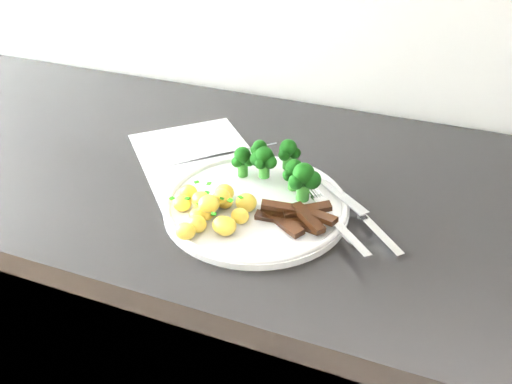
{
  "coord_description": "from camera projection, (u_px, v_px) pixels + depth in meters",
  "views": [
    {
      "loc": [
        0.25,
        0.98,
        1.39
      ],
      "look_at": [
        0.01,
        1.59,
        0.95
      ],
      "focal_mm": 37.57,
      "sensor_mm": 36.0,
      "label": 1
    }
  ],
  "objects": [
    {
      "name": "plate",
      "position": [
        256.0,
        204.0,
        0.8
      ],
      "size": [
        0.28,
        0.28,
        0.02
      ],
      "color": "white",
      "rests_on": "counter"
    },
    {
      "name": "broccoli",
      "position": [
        279.0,
        164.0,
        0.82
      ],
      "size": [
        0.15,
        0.1,
        0.06
      ],
      "color": "#286E1F",
      "rests_on": "plate"
    },
    {
      "name": "beef_strips",
      "position": [
        295.0,
        217.0,
        0.75
      ],
      "size": [
        0.12,
        0.08,
        0.03
      ],
      "color": "black",
      "rests_on": "plate"
    },
    {
      "name": "fork",
      "position": [
        336.0,
        221.0,
        0.75
      ],
      "size": [
        0.13,
        0.15,
        0.02
      ],
      "color": "silver",
      "rests_on": "plate"
    },
    {
      "name": "potatoes",
      "position": [
        212.0,
        208.0,
        0.76
      ],
      "size": [
        0.12,
        0.13,
        0.04
      ],
      "color": "yellow",
      "rests_on": "plate"
    },
    {
      "name": "recipe_paper",
      "position": [
        200.0,
        160.0,
        0.92
      ],
      "size": [
        0.33,
        0.33,
        0.0
      ],
      "color": "white",
      "rests_on": "counter"
    },
    {
      "name": "knife",
      "position": [
        369.0,
        224.0,
        0.76
      ],
      "size": [
        0.15,
        0.14,
        0.02
      ],
      "color": "silver",
      "rests_on": "plate"
    },
    {
      "name": "counter",
      "position": [
        293.0,
        373.0,
        1.11
      ],
      "size": [
        2.44,
        0.61,
        0.92
      ],
      "color": "black",
      "rests_on": "ground"
    }
  ]
}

